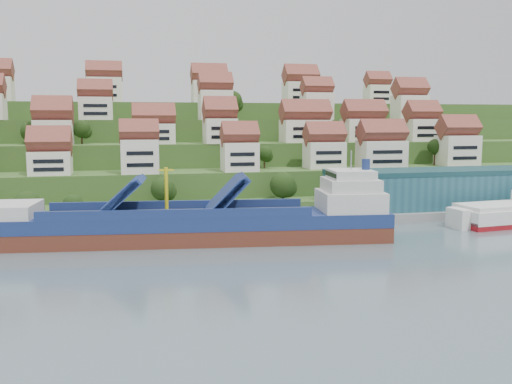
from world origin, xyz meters
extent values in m
plane|color=slate|center=(0.00, 0.00, 0.00)|extent=(300.00, 300.00, 0.00)
cube|color=gray|center=(20.00, 15.00, 1.10)|extent=(180.00, 14.00, 2.20)
cube|color=#2D4C1E|center=(0.00, 86.00, 2.00)|extent=(260.00, 128.00, 4.00)
cube|color=#2D4C1E|center=(0.00, 91.00, 5.50)|extent=(260.00, 118.00, 11.00)
cube|color=#2D4C1E|center=(0.00, 99.00, 9.00)|extent=(260.00, 102.00, 18.00)
cube|color=#2D4C1E|center=(0.00, 107.00, 12.50)|extent=(260.00, 86.00, 25.00)
cube|color=#2D4C1E|center=(0.00, 116.00, 15.50)|extent=(260.00, 68.00, 31.00)
cube|color=white|center=(-47.43, 38.24, 14.01)|extent=(10.35, 8.57, 6.01)
cube|color=white|center=(-24.88, 35.99, 15.47)|extent=(9.71, 7.03, 8.94)
cube|color=white|center=(2.15, 36.59, 14.93)|extent=(9.55, 7.62, 7.87)
cube|color=white|center=(28.04, 40.11, 14.84)|extent=(10.93, 7.73, 7.68)
cube|color=white|center=(44.68, 37.15, 14.99)|extent=(13.08, 8.26, 7.98)
cube|color=white|center=(71.44, 39.99, 15.63)|extent=(11.49, 8.31, 9.26)
cube|color=white|center=(-48.11, 54.88, 21.49)|extent=(10.46, 8.98, 6.98)
cube|color=white|center=(-20.00, 54.26, 20.97)|extent=(11.94, 7.90, 5.94)
cube|color=white|center=(-0.64, 52.08, 21.71)|extent=(9.35, 8.56, 7.43)
cube|color=white|center=(26.93, 54.76, 21.50)|extent=(14.85, 8.36, 7.00)
cube|color=white|center=(47.19, 55.88, 21.67)|extent=(13.24, 8.18, 7.34)
cube|color=white|center=(67.27, 54.70, 21.64)|extent=(10.57, 8.04, 7.28)
cube|color=white|center=(-36.86, 68.75, 28.51)|extent=(10.08, 7.30, 7.03)
cube|color=white|center=(0.69, 68.29, 29.73)|extent=(10.43, 7.79, 9.46)
cube|color=white|center=(35.39, 68.16, 29.53)|extent=(9.92, 7.14, 9.07)
cube|color=white|center=(71.20, 70.53, 29.28)|extent=(11.17, 8.47, 8.56)
cube|color=white|center=(-34.55, 89.69, 35.25)|extent=(11.69, 7.51, 8.49)
cube|color=white|center=(1.76, 88.46, 34.92)|extent=(12.20, 8.15, 7.84)
cube|color=white|center=(36.50, 89.97, 34.98)|extent=(12.20, 8.73, 7.96)
cube|color=white|center=(68.07, 90.67, 34.67)|extent=(9.21, 7.05, 7.34)
ellipsoid|color=#213B13|center=(11.54, 26.11, 8.05)|extent=(6.87, 6.87, 6.87)
ellipsoid|color=#213B13|center=(-19.66, 26.29, 7.90)|extent=(6.10, 6.10, 6.10)
ellipsoid|color=#213B13|center=(53.96, 43.11, 14.76)|extent=(4.65, 4.65, 4.65)
ellipsoid|color=#213B13|center=(65.55, 43.11, 16.81)|extent=(4.67, 4.67, 4.67)
ellipsoid|color=#213B13|center=(10.96, 43.66, 15.37)|extent=(4.59, 4.59, 4.59)
ellipsoid|color=#213B13|center=(44.39, 59.83, 23.74)|extent=(4.44, 4.44, 4.44)
ellipsoid|color=#213B13|center=(-54.71, 59.38, 21.61)|extent=(6.17, 6.17, 6.17)
ellipsoid|color=#213B13|center=(-40.71, 57.97, 22.40)|extent=(5.20, 5.20, 5.20)
ellipsoid|color=#213B13|center=(7.23, 73.21, 31.38)|extent=(6.71, 6.71, 6.71)
ellipsoid|color=#213B13|center=(34.14, 75.94, 29.65)|extent=(5.41, 5.41, 5.41)
ellipsoid|color=#213B13|center=(38.72, 73.97, 28.61)|extent=(5.06, 5.06, 5.06)
ellipsoid|color=#213B13|center=(-50.58, 19.00, 5.82)|extent=(6.47, 6.47, 6.47)
ellipsoid|color=#213B13|center=(-40.70, 19.00, 5.73)|extent=(4.73, 4.73, 4.73)
cube|color=#265967|center=(52.00, 17.00, 7.20)|extent=(60.00, 15.00, 10.00)
cylinder|color=gray|center=(18.00, 10.00, 6.20)|extent=(0.16, 0.16, 8.00)
cube|color=maroon|center=(18.60, 10.00, 9.80)|extent=(1.20, 0.05, 0.80)
cube|color=white|center=(-54.00, 11.50, 2.10)|extent=(2.40, 2.20, 2.20)
cube|color=#5D2A1C|center=(-16.54, -1.20, 1.00)|extent=(84.35, 22.58, 5.35)
cube|color=navy|center=(-16.54, -1.20, 4.60)|extent=(84.37, 22.71, 2.78)
cube|color=silver|center=(-51.58, 2.96, 7.27)|extent=(12.06, 13.37, 2.78)
cube|color=#262628|center=(-18.66, -0.95, 5.99)|extent=(54.39, 17.14, 0.32)
cube|color=navy|center=(-30.34, 0.44, 9.63)|extent=(9.35, 12.67, 7.39)
cube|color=navy|center=(-9.10, -2.09, 9.63)|extent=(8.95, 12.62, 7.82)
cylinder|color=yellow|center=(-20.79, -0.70, 10.70)|extent=(0.83, 0.83, 9.63)
cube|color=silver|center=(17.45, -5.24, 8.02)|extent=(14.18, 13.62, 4.28)
cube|color=silver|center=(17.45, -5.24, 11.44)|extent=(11.91, 12.09, 2.67)
cube|color=silver|center=(17.45, -5.24, 13.69)|extent=(9.63, 10.57, 1.93)
cylinder|color=navy|center=(20.63, -5.62, 15.72)|extent=(1.90, 1.90, 2.35)
cube|color=maroon|center=(61.74, 0.65, 0.58)|extent=(30.21, 13.82, 2.53)
cube|color=silver|center=(61.74, 0.65, 2.73)|extent=(30.22, 13.92, 3.12)
camera|label=1|loc=(-29.43, -116.91, 25.17)|focal=40.00mm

